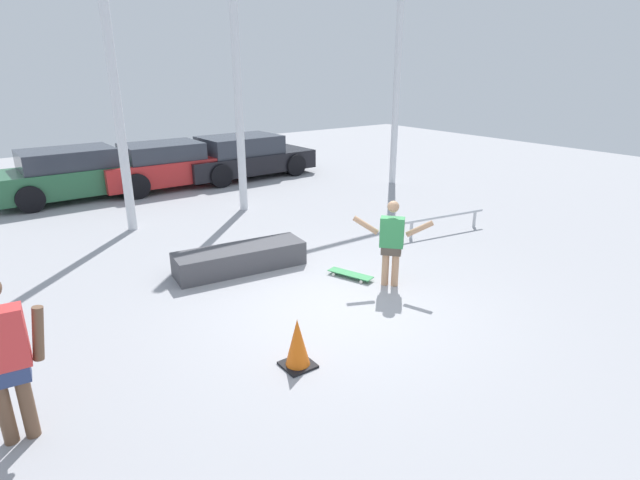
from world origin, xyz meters
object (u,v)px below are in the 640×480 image
skateboard (350,274)px  parked_car_green (75,174)px  bystander (3,355)px  skateboarder (392,240)px  grind_rail (444,219)px  traffic_cone (297,343)px  parked_car_black (244,157)px  parked_car_red (167,166)px  grind_box (240,258)px

skateboard → parked_car_green: 9.13m
bystander → parked_car_green: bearing=-97.7°
skateboarder → bystander: 5.50m
grind_rail → bystander: bystander is taller
grind_rail → traffic_cone: bearing=-156.1°
bystander → traffic_cone: size_ratio=2.71×
traffic_cone → skateboarder: bearing=22.9°
skateboarder → parked_car_black: bearing=125.5°
grind_rail → parked_car_black: (-0.79, 7.79, 0.35)m
skateboarder → traffic_cone: skateboarder is taller
parked_car_red → traffic_cone: bearing=-102.0°
parked_car_green → bystander: bearing=-105.5°
parked_car_red → traffic_cone: 10.45m
traffic_cone → grind_box: bearing=74.6°
skateboard → bystander: 5.34m
skateboarder → parked_car_red: (-0.44, 9.14, -0.14)m
skateboard → grind_rail: bearing=83.1°
grind_box → traffic_cone: bearing=-105.4°
skateboarder → parked_car_black: skateboarder is taller
grind_box → grind_rail: bearing=-9.0°
parked_car_red → bystander: (-5.03, -9.67, 0.29)m
skateboarder → parked_car_black: 9.37m
skateboarder → parked_car_red: 9.15m
skateboard → grind_box: bearing=-155.8°
skateboarder → parked_car_green: (-2.96, 9.34, -0.13)m
parked_car_green → bystander: bystander is taller
parked_car_black → bystander: 12.28m
skateboard → traffic_cone: (-2.24, -1.71, 0.25)m
bystander → traffic_cone: bystander is taller
skateboard → parked_car_red: (-0.10, 8.51, 0.59)m
skateboarder → parked_car_red: size_ratio=0.37×
parked_car_black → traffic_cone: 11.24m
skateboard → parked_car_black: 8.86m
grind_box → traffic_cone: (-0.87, -3.16, 0.10)m
grind_rail → parked_car_green: (-5.86, 8.01, 0.36)m
bystander → traffic_cone: (2.90, -0.55, -0.64)m
traffic_cone → grind_rail: bearing=23.9°
parked_car_green → skateboard: bearing=-74.5°
skateboard → grind_box: 2.00m
skateboarder → skateboard: bearing=166.9°
bystander → traffic_cone: bearing=175.8°
skateboarder → grind_rail: (2.90, 1.34, -0.49)m
parked_car_red → grind_box: bearing=-100.4°
grind_box → parked_car_red: 7.19m
grind_rail → parked_car_red: size_ratio=0.54×
skateboarder → traffic_cone: (-2.57, -1.09, -0.49)m
parked_car_red → skateboarder: bearing=-87.5°
skateboarder → grind_box: skateboarder is taller
grind_rail → skateboard: bearing=-167.6°
grind_box → parked_car_red: bearing=79.9°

